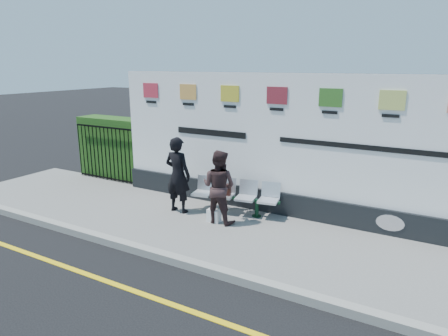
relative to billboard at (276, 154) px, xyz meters
The scene contains 12 objects.
ground 4.13m from the billboard, 97.40° to the right, with size 80.00×80.00×0.00m, color black.
pavement 1.98m from the billboard, 110.32° to the right, with size 14.00×3.00×0.12m, color slate.
kerb 3.19m from the billboard, 99.95° to the right, with size 14.00×0.18×0.14m, color gray.
yellow_line 4.13m from the billboard, 97.40° to the right, with size 14.00×0.10×0.01m, color yellow.
billboard is the anchor object (origin of this frame).
hedge 5.11m from the billboard, behind, with size 2.35×0.70×1.70m, color #234D17.
railing 5.10m from the billboard, behind, with size 2.05×0.06×1.54m, color black, non-canonical shape.
bench 1.42m from the billboard, 141.94° to the right, with size 1.90×0.51×0.41m, color silver, non-canonical shape.
woman_left 2.18m from the billboard, 150.92° to the right, with size 0.61×0.40×1.68m, color black.
woman_right 1.46m from the billboard, 125.32° to the right, with size 0.74×0.57×1.52m, color #332122.
handbag_brown 1.37m from the billboard, 147.86° to the right, with size 0.30×0.13×0.24m, color black.
carrier_bag_white 1.87m from the billboard, 126.39° to the right, with size 0.27×0.16×0.27m, color white.
Camera 1 is at (3.61, -3.96, 3.29)m, focal length 32.00 mm.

